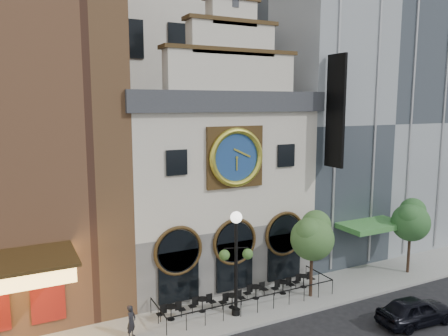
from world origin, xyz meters
name	(u,v)px	position (x,y,z in m)	size (l,w,h in m)	color
ground	(269,325)	(0.00, 0.00, 0.00)	(120.00, 120.00, 0.00)	black
sidewalk	(246,304)	(0.00, 2.50, 0.07)	(44.00, 5.00, 0.15)	gray
clock_building	(207,178)	(0.00, 7.82, 6.69)	(12.60, 8.78, 18.65)	#605E5B
retail_building	(338,122)	(12.99, 9.99, 10.14)	(14.00, 14.40, 20.00)	gray
office_tower	(148,6)	(0.00, 20.00, 20.00)	(20.00, 16.00, 40.00)	silver
cafe_railing	(246,296)	(0.00, 2.50, 0.60)	(10.60, 2.60, 0.90)	black
bistro_0	(171,311)	(-4.55, 2.61, 0.61)	(1.58, 0.68, 0.90)	black
bistro_1	(202,304)	(-2.68, 2.70, 0.61)	(1.58, 0.68, 0.90)	black
bistro_2	(232,300)	(-0.97, 2.37, 0.61)	(1.58, 0.68, 0.90)	black
bistro_3	(256,291)	(0.83, 2.77, 0.61)	(1.58, 0.68, 0.90)	black
bistro_4	(283,286)	(2.65, 2.61, 0.61)	(1.58, 0.68, 0.90)	black
bistro_5	(304,280)	(4.36, 2.80, 0.61)	(1.58, 0.68, 0.90)	black
car_right	(415,310)	(7.01, -3.38, 0.74)	(1.75, 4.35, 1.48)	black
pedestrian	(131,321)	(-6.90, 1.82, 0.98)	(0.61, 0.40, 1.67)	black
lamppost	(236,252)	(-1.18, 1.55, 3.75)	(1.79, 1.01, 5.82)	black
tree_left	(313,235)	(4.00, 1.62, 3.94)	(2.68, 2.58, 5.17)	#382619
tree_right	(411,219)	(12.31, 1.62, 3.89)	(2.64, 2.55, 5.09)	#382619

